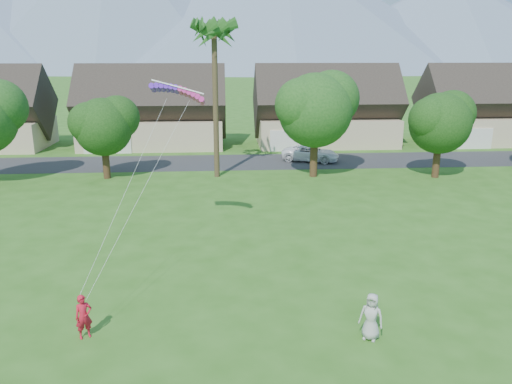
{
  "coord_description": "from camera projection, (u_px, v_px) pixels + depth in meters",
  "views": [
    {
      "loc": [
        -1.48,
        -11.95,
        9.99
      ],
      "look_at": [
        0.0,
        10.0,
        3.8
      ],
      "focal_mm": 35.0,
      "sensor_mm": 36.0,
      "label": 1
    }
  ],
  "objects": [
    {
      "name": "street",
      "position": [
        239.0,
        162.0,
        46.94
      ],
      "size": [
        90.0,
        7.0,
        0.01
      ],
      "primitive_type": "cube",
      "color": "#2D2D30",
      "rests_on": "ground"
    },
    {
      "name": "kite_flyer",
      "position": [
        84.0,
        317.0,
        17.9
      ],
      "size": [
        0.72,
        0.64,
        1.66
      ],
      "primitive_type": "imported",
      "rotation": [
        0.0,
        0.0,
        0.51
      ],
      "color": "red",
      "rests_on": "ground"
    },
    {
      "name": "watcher",
      "position": [
        371.0,
        317.0,
        17.8
      ],
      "size": [
        1.03,
        0.92,
        1.76
      ],
      "primitive_type": "imported",
      "rotation": [
        0.0,
        0.0,
        -0.53
      ],
      "color": "#B3B3AE",
      "rests_on": "ground"
    },
    {
      "name": "parked_car",
      "position": [
        311.0,
        153.0,
        47.18
      ],
      "size": [
        5.85,
        4.15,
        1.48
      ],
      "primitive_type": "imported",
      "rotation": [
        0.0,
        0.0,
        1.22
      ],
      "color": "white",
      "rests_on": "ground"
    },
    {
      "name": "mountain_ridge",
      "position": [
        243.0,
        14.0,
        256.8
      ],
      "size": [
        540.0,
        240.0,
        70.0
      ],
      "color": "slate",
      "rests_on": "ground"
    },
    {
      "name": "houses_row",
      "position": [
        240.0,
        114.0,
        54.68
      ],
      "size": [
        72.75,
        8.19,
        8.86
      ],
      "color": "beige",
      "rests_on": "ground"
    },
    {
      "name": "tree_row",
      "position": [
        227.0,
        118.0,
        39.7
      ],
      "size": [
        62.27,
        6.67,
        8.45
      ],
      "color": "#47301C",
      "rests_on": "ground"
    },
    {
      "name": "fan_palm",
      "position": [
        214.0,
        28.0,
        38.33
      ],
      "size": [
        3.0,
        3.0,
        13.8
      ],
      "color": "#4C3D26",
      "rests_on": "ground"
    },
    {
      "name": "parafoil_kite",
      "position": [
        179.0,
        90.0,
        25.07
      ],
      "size": [
        2.83,
        1.11,
        0.5
      ],
      "rotation": [
        0.0,
        0.0,
        -0.09
      ],
      "color": "#581BCE",
      "rests_on": "ground"
    }
  ]
}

